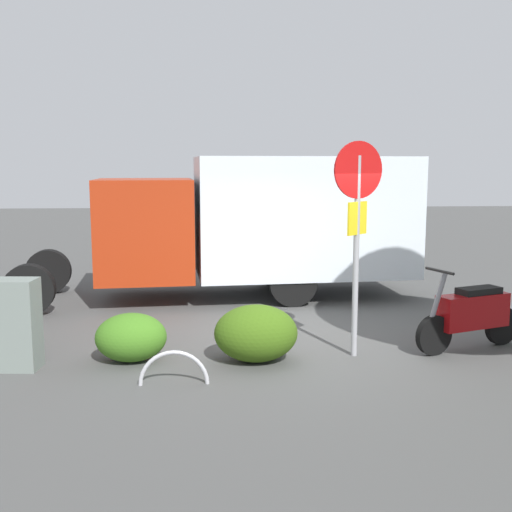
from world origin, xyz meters
name	(u,v)px	position (x,y,z in m)	size (l,w,h in m)	color
ground_plane	(297,342)	(0.00, 0.00, 0.00)	(60.00, 60.00, 0.00)	#484847
box_truck_near	(254,219)	(0.40, -3.27, 1.56)	(7.83, 2.74, 2.77)	black
motorcycle	(472,314)	(-2.42, 0.56, 0.52)	(1.74, 0.82, 1.20)	black
stop_sign	(357,215)	(-0.69, 0.74, 1.95)	(0.71, 0.33, 2.93)	#9E9EA3
utility_cabinet	(14,324)	(3.80, 0.95, 0.59)	(0.61, 0.41, 1.18)	slate
bike_rack_hoop	(174,384)	(1.73, 1.70, 0.00)	(0.85, 0.85, 0.05)	#B7B7BC
shrub_near_sign	(131,337)	(2.35, 0.74, 0.32)	(0.95, 0.78, 0.65)	#3E731D
shrub_by_tree	(256,333)	(0.68, 0.86, 0.38)	(1.12, 0.92, 0.76)	#3A5D14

